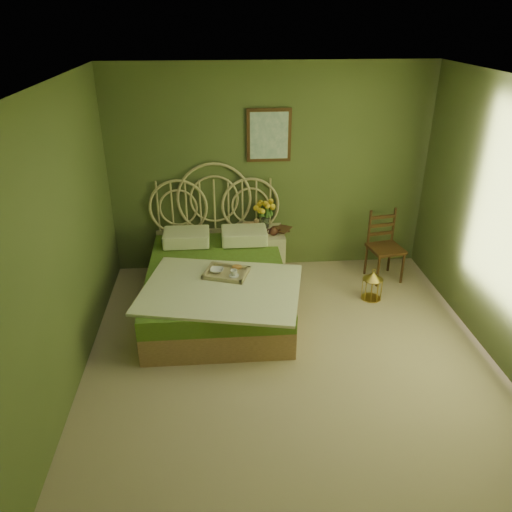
{
  "coord_description": "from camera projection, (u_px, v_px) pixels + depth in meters",
  "views": [
    {
      "loc": [
        -0.66,
        -3.78,
        3.1
      ],
      "look_at": [
        -0.28,
        1.0,
        0.74
      ],
      "focal_mm": 35.0,
      "sensor_mm": 36.0,
      "label": 1
    }
  ],
  "objects": [
    {
      "name": "birdcage",
      "position": [
        372.0,
        286.0,
        5.91
      ],
      "size": [
        0.23,
        0.23,
        0.36
      ],
      "rotation": [
        0.0,
        0.0,
        -0.2
      ],
      "color": "gold",
      "rests_on": "floor"
    },
    {
      "name": "nightstand",
      "position": [
        262.0,
        248.0,
        6.41
      ],
      "size": [
        0.54,
        0.54,
        1.03
      ],
      "color": "beige",
      "rests_on": "floor"
    },
    {
      "name": "wall_left",
      "position": [
        56.0,
        256.0,
        4.08
      ],
      "size": [
        0.0,
        4.5,
        4.5
      ],
      "primitive_type": "plane",
      "rotation": [
        1.57,
        0.0,
        1.57
      ],
      "color": "#566434",
      "rests_on": "floor"
    },
    {
      "name": "cereal_bowl",
      "position": [
        217.0,
        270.0,
        5.42
      ],
      "size": [
        0.17,
        0.17,
        0.04
      ],
      "primitive_type": "imported",
      "rotation": [
        0.0,
        0.0,
        -0.19
      ],
      "color": "white",
      "rests_on": "bed"
    },
    {
      "name": "book_upper",
      "position": [
        276.0,
        228.0,
        6.31
      ],
      "size": [
        0.28,
        0.3,
        0.02
      ],
      "primitive_type": "imported",
      "rotation": [
        0.0,
        0.0,
        -0.55
      ],
      "color": "#472819",
      "rests_on": "nightstand"
    },
    {
      "name": "wall_art",
      "position": [
        269.0,
        135.0,
        6.01
      ],
      "size": [
        0.54,
        0.04,
        0.64
      ],
      "color": "#3B2310",
      "rests_on": "wall_back"
    },
    {
      "name": "coffee_cup",
      "position": [
        234.0,
        273.0,
        5.32
      ],
      "size": [
        0.09,
        0.09,
        0.07
      ],
      "primitive_type": "imported",
      "rotation": [
        0.0,
        0.0,
        -0.13
      ],
      "color": "white",
      "rests_on": "bed"
    },
    {
      "name": "book_lower",
      "position": [
        276.0,
        230.0,
        6.32
      ],
      "size": [
        0.18,
        0.23,
        0.02
      ],
      "primitive_type": "imported",
      "rotation": [
        0.0,
        0.0,
        0.09
      ],
      "color": "#381E0F",
      "rests_on": "nightstand"
    },
    {
      "name": "bed",
      "position": [
        217.0,
        282.0,
        5.7
      ],
      "size": [
        1.82,
        2.29,
        1.42
      ],
      "color": "tan",
      "rests_on": "floor"
    },
    {
      "name": "wall_back",
      "position": [
        270.0,
        171.0,
        6.23
      ],
      "size": [
        4.0,
        0.0,
        4.0
      ],
      "primitive_type": "plane",
      "rotation": [
        1.57,
        0.0,
        0.0
      ],
      "color": "#566434",
      "rests_on": "floor"
    },
    {
      "name": "floor",
      "position": [
        293.0,
        369.0,
        4.8
      ],
      "size": [
        4.5,
        4.5,
        0.0
      ],
      "primitive_type": "plane",
      "color": "tan",
      "rests_on": "ground"
    },
    {
      "name": "ceiling",
      "position": [
        304.0,
        87.0,
        3.65
      ],
      "size": [
        4.5,
        4.5,
        0.0
      ],
      "primitive_type": "plane",
      "rotation": [
        3.14,
        0.0,
        0.0
      ],
      "color": "silver",
      "rests_on": "wall_back"
    },
    {
      "name": "chair",
      "position": [
        385.0,
        241.0,
        6.28
      ],
      "size": [
        0.45,
        0.45,
        0.89
      ],
      "rotation": [
        0.0,
        0.0,
        0.18
      ],
      "color": "#3B2310",
      "rests_on": "floor"
    }
  ]
}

